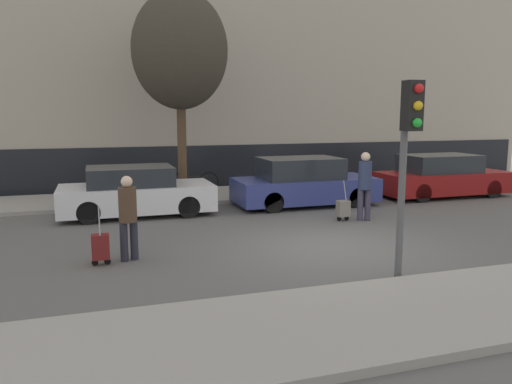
% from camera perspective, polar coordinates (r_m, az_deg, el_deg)
% --- Properties ---
extents(ground_plane, '(80.00, 80.00, 0.00)m').
position_cam_1_polar(ground_plane, '(10.82, 8.35, -6.13)').
color(ground_plane, '#565451').
extents(sidewalk_near, '(28.00, 2.50, 0.12)m').
position_cam_1_polar(sidewalk_near, '(7.80, 20.94, -12.25)').
color(sidewalk_near, gray).
rests_on(sidewalk_near, ground_plane).
extents(sidewalk_far, '(28.00, 3.00, 0.12)m').
position_cam_1_polar(sidewalk_far, '(17.22, -2.01, -0.18)').
color(sidewalk_far, gray).
rests_on(sidewalk_far, ground_plane).
extents(building_facade, '(28.00, 2.33, 11.83)m').
position_cam_1_polar(building_facade, '(20.46, -4.81, 17.65)').
color(building_facade, '#A89E8C').
rests_on(building_facade, ground_plane).
extents(parked_car_0, '(4.15, 1.86, 1.36)m').
position_cam_1_polar(parked_car_0, '(14.20, -13.62, -0.03)').
color(parked_car_0, silver).
rests_on(parked_car_0, ground_plane).
extents(parked_car_1, '(4.32, 1.86, 1.47)m').
position_cam_1_polar(parked_car_1, '(15.34, 5.44, 1.00)').
color(parked_car_1, navy).
rests_on(parked_car_1, ground_plane).
extents(parked_car_2, '(4.48, 1.74, 1.43)m').
position_cam_1_polar(parked_car_2, '(18.05, 20.48, 1.61)').
color(parked_car_2, maroon).
rests_on(parked_car_2, ground_plane).
extents(pedestrian_left, '(0.34, 0.34, 1.64)m').
position_cam_1_polar(pedestrian_left, '(9.79, -14.43, -2.35)').
color(pedestrian_left, '#23232D').
rests_on(pedestrian_left, ground_plane).
extents(trolley_left, '(0.34, 0.29, 1.13)m').
position_cam_1_polar(trolley_left, '(9.75, -17.35, -6.01)').
color(trolley_left, maroon).
rests_on(trolley_left, ground_plane).
extents(pedestrian_right, '(0.34, 0.34, 1.81)m').
position_cam_1_polar(pedestrian_right, '(13.32, 12.33, 1.15)').
color(pedestrian_right, '#383347').
rests_on(pedestrian_right, ground_plane).
extents(trolley_right, '(0.34, 0.29, 1.07)m').
position_cam_1_polar(trolley_right, '(13.31, 9.93, -1.88)').
color(trolley_right, slate).
rests_on(trolley_right, ground_plane).
extents(traffic_light, '(0.28, 0.47, 3.32)m').
position_cam_1_polar(traffic_light, '(8.53, 17.01, 5.76)').
color(traffic_light, '#515154').
rests_on(traffic_light, ground_plane).
extents(parked_bicycle, '(1.77, 0.06, 0.96)m').
position_cam_1_polar(parked_bicycle, '(17.01, -7.15, 1.11)').
color(parked_bicycle, black).
rests_on(parked_bicycle, sidewalk_far).
extents(bare_tree_near_crossing, '(2.91, 2.91, 6.35)m').
position_cam_1_polar(bare_tree_near_crossing, '(15.87, -8.70, 15.64)').
color(bare_tree_near_crossing, '#4C3826').
rests_on(bare_tree_near_crossing, sidewalk_far).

